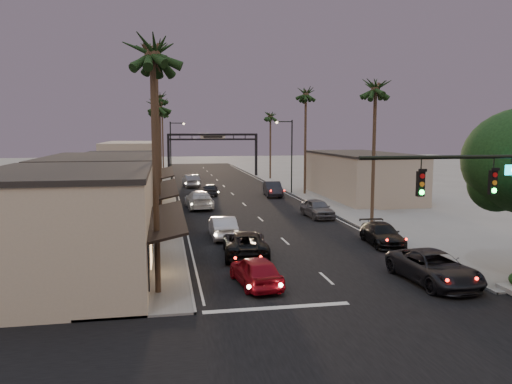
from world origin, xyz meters
name	(u,v)px	position (x,y,z in m)	size (l,w,h in m)	color
ground	(240,201)	(0.00, 40.00, 0.00)	(200.00, 200.00, 0.00)	slate
road	(234,195)	(0.00, 45.00, 0.00)	(14.00, 120.00, 0.02)	black
cross_street	(425,367)	(0.00, 0.00, 0.00)	(80.00, 12.00, 0.02)	black
sidewalk_left	(154,190)	(-9.50, 52.00, 0.06)	(5.00, 92.00, 0.12)	slate
sidewalk_right	(295,187)	(9.50, 52.00, 0.06)	(5.00, 92.00, 0.12)	slate
storefront_near	(69,228)	(-13.00, 12.00, 2.75)	(8.00, 12.00, 5.50)	#B7A98C
storefront_mid	(102,194)	(-13.00, 26.00, 2.75)	(8.00, 14.00, 5.50)	gray
storefront_far	(120,178)	(-13.00, 42.00, 2.50)	(8.00, 16.00, 5.00)	#B7A98C
storefront_dist	(132,162)	(-13.00, 65.00, 3.00)	(8.00, 20.00, 6.00)	gray
building_right	(360,176)	(14.00, 40.00, 2.50)	(8.00, 18.00, 5.00)	gray
traffic_signal	(507,193)	(5.69, 4.00, 5.08)	(8.51, 0.22, 7.80)	black
arch	(213,144)	(0.00, 70.00, 5.53)	(15.20, 0.40, 7.27)	black
streetlight_right	(290,150)	(6.92, 45.00, 5.33)	(2.13, 0.30, 9.00)	black
streetlight_left	(173,148)	(-6.92, 58.00, 5.33)	(2.13, 0.30, 9.00)	black
palm_la	(152,45)	(-8.60, 9.00, 11.44)	(3.20, 3.20, 13.20)	#38281C
palm_lb	(156,48)	(-8.60, 22.00, 13.39)	(3.20, 3.20, 15.20)	#38281C
palm_lc	(158,102)	(-8.60, 36.00, 10.47)	(3.20, 3.20, 12.20)	#38281C
palm_ld	(159,95)	(-8.60, 55.00, 12.42)	(3.20, 3.20, 14.20)	#38281C
palm_ra	(376,83)	(8.60, 24.00, 11.44)	(3.20, 3.20, 13.20)	#38281C
palm_rb	(306,91)	(8.60, 44.00, 12.42)	(3.20, 3.20, 14.20)	#38281C
palm_rc	(270,113)	(8.60, 64.00, 10.47)	(3.20, 3.20, 12.20)	#38281C
palm_far	(162,110)	(-8.30, 78.00, 11.44)	(3.20, 3.20, 13.20)	#38281C
oncoming_red	(256,271)	(-3.84, 9.47, 0.76)	(1.80, 4.46, 1.52)	maroon
oncoming_pickup	(245,243)	(-3.40, 15.48, 0.79)	(2.61, 5.65, 1.57)	black
oncoming_silver	(223,227)	(-4.14, 20.98, 0.79)	(1.67, 4.78, 1.57)	#ABABB0
oncoming_white	(199,200)	(-4.85, 35.18, 0.88)	(2.45, 6.03, 1.75)	#B3B3B3
oncoming_dgrey	(210,189)	(-2.82, 44.95, 0.74)	(1.74, 4.33, 1.47)	black
oncoming_grey_far	(191,181)	(-4.59, 54.58, 0.86)	(1.82, 5.23, 1.72)	#525257
curbside_near	(434,268)	(5.07, 8.25, 0.80)	(2.67, 5.79, 1.61)	black
curbside_black	(382,234)	(6.20, 16.80, 0.72)	(2.01, 4.94, 1.43)	black
curbside_grey	(317,208)	(5.13, 27.90, 0.82)	(1.95, 4.84, 1.65)	#4C4C51
curbside_far	(273,189)	(4.39, 43.02, 0.86)	(1.82, 5.22, 1.72)	black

